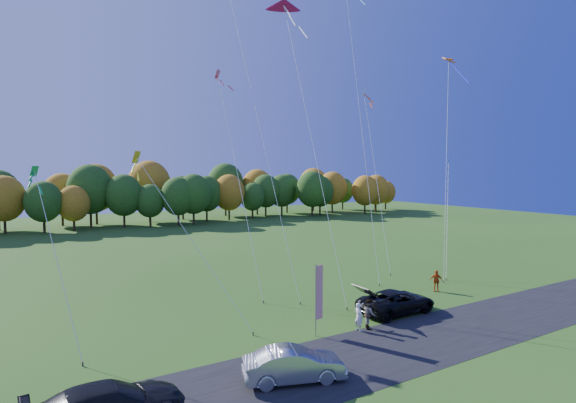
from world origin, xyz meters
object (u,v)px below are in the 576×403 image
black_suv (397,301)px  silver_sedan (294,365)px  feather_flag (318,292)px  person_east (436,281)px

black_suv → silver_sedan: (-10.58, -4.55, -0.01)m
black_suv → feather_flag: size_ratio=1.33×
silver_sedan → person_east: 18.17m
person_east → silver_sedan: bearing=-113.0°
black_suv → silver_sedan: black_suv is taller
person_east → feather_flag: feather_flag is taller
black_suv → silver_sedan: 11.51m
silver_sedan → person_east: bearing=-49.8°
person_east → feather_flag: (-12.84, -2.84, 1.65)m
person_east → feather_flag: size_ratio=0.40×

